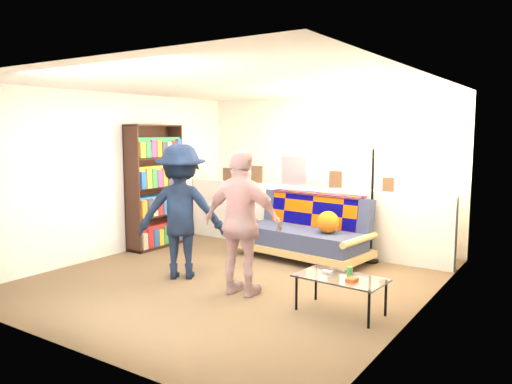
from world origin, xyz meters
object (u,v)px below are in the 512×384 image
coffee_table (341,279)px  person_left (181,212)px  person_right (242,223)px  floor_lamp (374,178)px  bookshelf (155,191)px  futon_sofa (306,232)px

coffee_table → person_left: 2.26m
person_right → person_left: bearing=-12.0°
coffee_table → floor_lamp: (-0.47, 2.12, 0.84)m
bookshelf → floor_lamp: size_ratio=1.16×
floor_lamp → person_left: 2.71m
coffee_table → floor_lamp: bearing=102.4°
futon_sofa → bookshelf: (-2.34, -0.69, 0.52)m
futon_sofa → person_right: person_right is taller
bookshelf → floor_lamp: bearing=17.9°
person_right → coffee_table: bearing=179.5°
futon_sofa → floor_lamp: floor_lamp is taller
futon_sofa → person_left: (-0.87, -1.70, 0.45)m
bookshelf → person_right: 2.76m
floor_lamp → coffee_table: bearing=-77.6°
bookshelf → coffee_table: (3.67, -1.08, -0.56)m
bookshelf → person_left: size_ratio=1.16×
coffee_table → person_left: size_ratio=0.55×
person_right → floor_lamp: bearing=-112.0°
coffee_table → person_right: bearing=-176.2°
person_left → person_right: (1.04, -0.14, -0.01)m
floor_lamp → bookshelf: bearing=-162.1°
futon_sofa → person_right: bearing=-84.8°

